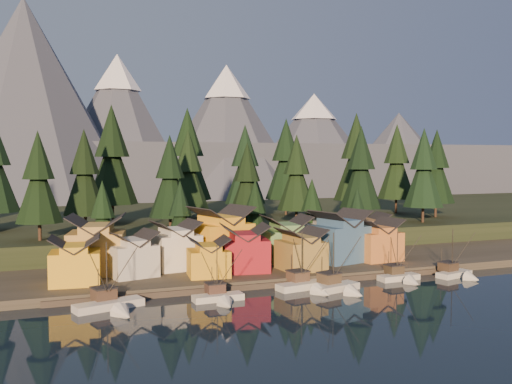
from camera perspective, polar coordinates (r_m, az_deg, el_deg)
name	(u,v)px	position (r m, az deg, el deg)	size (l,w,h in m)	color
ground	(315,308)	(90.72, 5.97, -11.43)	(500.00, 500.00, 0.00)	black
shore_strip	(234,260)	(126.74, -2.21, -6.79)	(400.00, 50.00, 1.50)	#322E24
hillside	(182,225)	(174.07, -7.44, -3.28)	(420.00, 100.00, 6.00)	black
dock	(275,283)	(105.19, 1.89, -9.06)	(80.00, 4.00, 1.00)	#473C32
mountain_ridge	(116,152)	(294.06, -13.81, 3.88)	(560.00, 190.00, 90.00)	#4D5463
boat_0	(112,297)	(90.82, -14.22, -10.16)	(11.40, 11.91, 11.49)	beige
boat_2	(220,290)	(93.39, -3.63, -9.75)	(8.57, 9.30, 10.14)	beige
boat_3	(308,278)	(101.58, 5.19, -8.61)	(10.82, 11.49, 11.34)	beige
boat_4	(340,279)	(100.88, 8.36, -8.64)	(9.73, 10.27, 11.36)	beige
boat_5	(402,270)	(111.90, 14.37, -7.61)	(8.43, 9.13, 10.31)	beige
boat_6	(458,267)	(118.16, 19.55, -7.06)	(8.33, 8.90, 10.48)	beige
house_front_0	(75,259)	(103.53, -17.64, -6.40)	(9.09, 8.69, 8.28)	gold
house_front_1	(132,253)	(107.58, -12.30, -5.94)	(9.62, 9.38, 8.33)	beige
house_front_2	(208,256)	(105.75, -4.78, -6.37)	(8.12, 8.17, 7.15)	gold
house_front_3	(245,247)	(109.97, -1.15, -5.49)	(10.09, 9.75, 8.93)	maroon
house_front_4	(301,248)	(111.64, 4.52, -5.61)	(8.48, 9.06, 8.04)	olive
house_front_5	(340,235)	(121.24, 8.37, -4.23)	(12.06, 11.36, 10.75)	#34587C
house_front_6	(377,238)	(124.22, 11.96, -4.57)	(9.52, 9.09, 8.80)	#C57232
house_back_0	(97,243)	(111.45, -15.64, -4.92)	(11.97, 11.66, 11.05)	#AC853D
house_back_1	(176,244)	(113.13, -8.03, -5.15)	(9.41, 9.50, 9.39)	silver
house_back_2	(221,233)	(118.68, -3.52, -4.14)	(13.19, 12.55, 11.66)	gold
house_back_3	(286,237)	(120.41, 3.05, -4.55)	(10.03, 9.07, 9.58)	#588849
house_back_4	(328,233)	(127.65, 7.23, -4.11)	(10.19, 9.91, 9.64)	beige
house_back_5	(368,232)	(132.53, 11.11, -3.98)	(9.20, 9.29, 9.15)	olive
tree_hill_2	(39,181)	(126.43, -20.91, 1.08)	(9.86, 9.86, 22.96)	#332319
tree_hill_3	(85,176)	(138.72, -16.76, 1.59)	(10.31, 10.31, 24.02)	#332319
tree_hill_4	(112,158)	(154.33, -14.20, 3.27)	(13.42, 13.42, 31.26)	#332319
tree_hill_5	(170,180)	(131.33, -8.59, 1.24)	(9.68, 9.68, 22.54)	#332319
tree_hill_6	(188,173)	(147.70, -6.78, 1.93)	(10.55, 10.55, 24.58)	#332319
tree_hill_7	(247,182)	(134.38, -0.88, 0.96)	(9.00, 9.00, 20.97)	#332319
tree_hill_8	(245,168)	(159.57, -1.10, 2.46)	(11.41, 11.41, 26.57)	#332319
tree_hill_9	(297,175)	(146.87, 4.07, 1.66)	(10.00, 10.00, 23.29)	#332319
tree_hill_10	(286,162)	(172.89, 3.02, 3.00)	(12.53, 12.53, 29.18)	#332319
tree_hill_11	(361,171)	(149.92, 10.45, 2.12)	(10.96, 10.96, 25.53)	#332319
tree_hill_12	(356,160)	(167.72, 9.98, 3.15)	(13.00, 13.00, 30.28)	#332319
tree_hill_13	(424,171)	(158.36, 16.41, 2.05)	(10.84, 10.84, 25.25)	#332319
tree_hill_14	(397,165)	(182.48, 13.88, 2.68)	(11.92, 11.92, 27.77)	#332319
tree_hill_15	(188,158)	(165.11, -6.86, 3.43)	(13.59, 13.59, 31.66)	#332319
tree_hill_17	(436,169)	(173.60, 17.59, 2.20)	(10.99, 10.99, 25.59)	#332319
tree_shore_0	(103,219)	(119.53, -15.08, -2.60)	(7.41, 7.41, 17.27)	#332319
tree_shore_1	(180,217)	(122.11, -7.58, -2.45)	(7.30, 7.30, 17.01)	#332319
tree_shore_2	(255,214)	(127.01, -0.08, -2.20)	(7.30, 7.30, 16.99)	#332319
tree_shore_3	(312,212)	(132.56, 5.59, -1.97)	(7.31, 7.31, 17.02)	#332319
tree_shore_4	(357,215)	(138.38, 10.06, -2.30)	(6.33, 6.33, 14.76)	#332319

